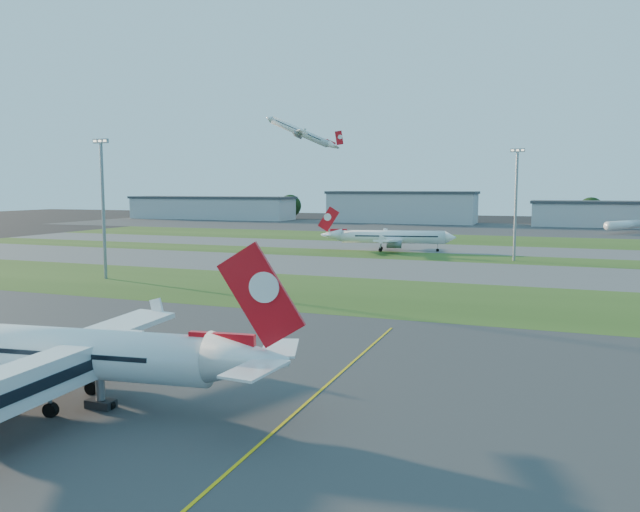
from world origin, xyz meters
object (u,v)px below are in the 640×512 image
at_px(airliner_taxiing, 392,237).
at_px(light_mast_west, 103,199).
at_px(airliner_parked, 35,352).
at_px(mini_jet_near, 627,224).
at_px(light_mast_centre, 516,197).

relative_size(airliner_taxiing, light_mast_west, 1.30).
relative_size(airliner_parked, airliner_taxiing, 1.12).
relative_size(mini_jet_near, light_mast_west, 0.96).
relative_size(airliner_parked, light_mast_centre, 1.45).
height_order(mini_jet_near, light_mast_centre, light_mast_centre).
height_order(airliner_taxiing, light_mast_west, light_mast_west).
height_order(airliner_taxiing, light_mast_centre, light_mast_centre).
xyz_separation_m(mini_jet_near, light_mast_west, (-104.43, -163.08, 11.53)).
distance_m(mini_jet_near, light_mast_west, 193.99).
bearing_deg(airliner_parked, light_mast_west, 117.93).
relative_size(airliner_parked, light_mast_west, 1.45).
xyz_separation_m(airliner_parked, mini_jet_near, (64.63, 220.15, -0.83)).
bearing_deg(mini_jet_near, light_mast_west, -179.31).
relative_size(airliner_parked, mini_jet_near, 1.51).
height_order(light_mast_west, light_mast_centre, same).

